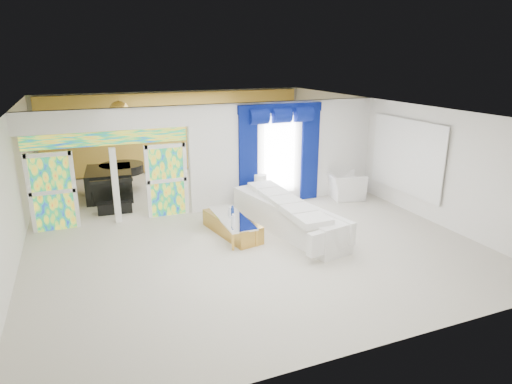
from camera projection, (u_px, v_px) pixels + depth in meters
name	position (u px, v px, depth m)	size (l,w,h in m)	color
floor	(229.00, 220.00, 11.87)	(12.00, 12.00, 0.00)	#B7AF9E
dividing_wall	(286.00, 152.00, 13.08)	(5.70, 0.18, 3.00)	white
dividing_header	(106.00, 120.00, 10.92)	(4.30, 0.18, 0.55)	white
stained_panel_left	(53.00, 192.00, 10.92)	(0.95, 0.04, 2.00)	#994C3F
stained_panel_right	(167.00, 180.00, 11.94)	(0.95, 0.04, 2.00)	#994C3F
stained_transom	(108.00, 138.00, 11.06)	(4.00, 0.05, 0.35)	#994C3F
window_pane	(279.00, 155.00, 12.92)	(1.00, 0.02, 2.30)	white
blue_drape_left	(248.00, 160.00, 12.55)	(0.55, 0.10, 2.80)	#040C4D
blue_drape_right	(310.00, 154.00, 13.27)	(0.55, 0.10, 2.80)	#040C4D
blue_pelmet	(281.00, 108.00, 12.49)	(2.60, 0.12, 0.25)	#040C4D
wall_mirror	(406.00, 156.00, 12.30)	(0.04, 2.70, 1.90)	white
gold_curtains	(178.00, 132.00, 16.64)	(9.70, 0.12, 2.90)	gold
white_sofa	(286.00, 217.00, 11.04)	(0.82, 3.84, 0.73)	white
coffee_table	(232.00, 226.00, 10.86)	(0.64, 1.92, 0.43)	#B98C3A
console_table	(270.00, 199.00, 13.03)	(1.11, 0.35, 0.37)	white
table_lamp	(260.00, 184.00, 12.79)	(0.36, 0.36, 0.58)	white
armchair	(344.00, 185.00, 13.69)	(1.20, 1.05, 0.78)	white
grand_piano	(110.00, 183.00, 13.70)	(1.34, 1.75, 0.88)	black
piano_bench	(115.00, 208.00, 12.37)	(0.92, 0.36, 0.31)	black
tv_console	(55.00, 189.00, 13.21)	(0.58, 0.53, 0.85)	tan
chandelier	(119.00, 111.00, 13.26)	(0.60, 0.60, 0.60)	gold
decanters	(232.00, 215.00, 10.76)	(0.23, 0.71, 0.28)	white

